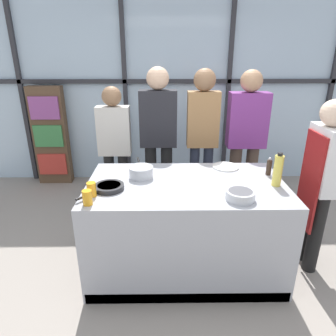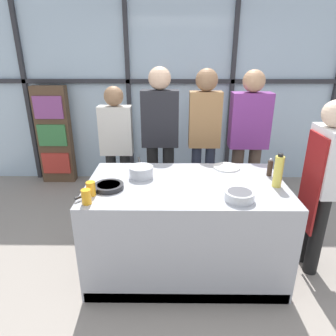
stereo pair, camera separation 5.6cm
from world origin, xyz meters
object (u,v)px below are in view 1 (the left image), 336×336
at_px(spectator_far_right, 246,136).
at_px(juice_glass_far, 92,189).
at_px(saucepan, 141,172).
at_px(juice_glass_near, 87,198).
at_px(frying_pan, 108,187).
at_px(spectator_center_left, 158,134).
at_px(mixing_bowl, 240,195).
at_px(oil_bottle, 278,170).
at_px(spectator_far_left, 115,144).
at_px(spectator_center_right, 202,132).
at_px(white_plate, 226,167).
at_px(pepper_grinder, 269,167).
at_px(chef, 321,178).

distance_m(spectator_far_right, juice_glass_far, 2.01).
xyz_separation_m(saucepan, juice_glass_near, (-0.36, -0.52, 0.00)).
height_order(frying_pan, juice_glass_near, juice_glass_near).
distance_m(spectator_center_left, mixing_bowl, 1.51).
bearing_deg(oil_bottle, frying_pan, -177.34).
bearing_deg(spectator_far_left, spectator_center_left, -180.00).
bearing_deg(juice_glass_far, frying_pan, 47.01).
distance_m(juice_glass_near, juice_glass_far, 0.14).
bearing_deg(frying_pan, spectator_far_left, 96.06).
bearing_deg(saucepan, spectator_center_right, 53.75).
bearing_deg(spectator_center_right, white_plate, 103.24).
height_order(oil_bottle, juice_glass_far, oil_bottle).
bearing_deg(oil_bottle, mixing_bowl, -145.29).
relative_size(spectator_far_right, saucepan, 4.37).
distance_m(saucepan, mixing_bowl, 0.92).
height_order(spectator_center_right, white_plate, spectator_center_right).
bearing_deg(mixing_bowl, spectator_far_left, 130.99).
xyz_separation_m(mixing_bowl, pepper_grinder, (0.38, 0.49, 0.04)).
bearing_deg(mixing_bowl, spectator_far_right, 74.15).
bearing_deg(oil_bottle, saucepan, 170.69).
height_order(chef, spectator_far_left, chef).
bearing_deg(frying_pan, spectator_far_right, 38.97).
distance_m(white_plate, pepper_grinder, 0.41).
height_order(chef, juice_glass_far, chef).
bearing_deg(juice_glass_near, frying_pan, 66.87).
bearing_deg(pepper_grinder, spectator_center_right, 120.99).
distance_m(spectator_center_right, oil_bottle, 1.21).
bearing_deg(spectator_far_right, mixing_bowl, 74.15).
relative_size(mixing_bowl, juice_glass_far, 1.96).
xyz_separation_m(spectator_center_right, spectator_far_right, (0.52, 0.00, -0.05)).
relative_size(spectator_far_left, frying_pan, 4.21).
bearing_deg(white_plate, spectator_center_right, 103.24).
distance_m(chef, spectator_far_right, 1.11).
distance_m(mixing_bowl, pepper_grinder, 0.62).
bearing_deg(spectator_far_left, oil_bottle, 144.68).
bearing_deg(chef, spectator_far_left, 62.44).
height_order(chef, mixing_bowl, chef).
bearing_deg(pepper_grinder, white_plate, 151.82).
height_order(spectator_center_left, juice_glass_far, spectator_center_left).
xyz_separation_m(white_plate, oil_bottle, (0.35, -0.43, 0.13)).
bearing_deg(juice_glass_far, spectator_center_right, 51.27).
height_order(white_plate, oil_bottle, oil_bottle).
xyz_separation_m(chef, juice_glass_near, (-1.95, -0.40, 0.02)).
height_order(spectator_far_left, saucepan, spectator_far_left).
distance_m(white_plate, juice_glass_near, 1.41).
xyz_separation_m(spectator_center_right, saucepan, (-0.66, -0.91, -0.13)).
bearing_deg(spectator_center_right, mixing_bowl, 95.74).
relative_size(spectator_far_right, frying_pan, 4.68).
distance_m(spectator_center_left, juice_glass_far, 1.38).
xyz_separation_m(saucepan, juice_glass_far, (-0.36, -0.38, 0.00)).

